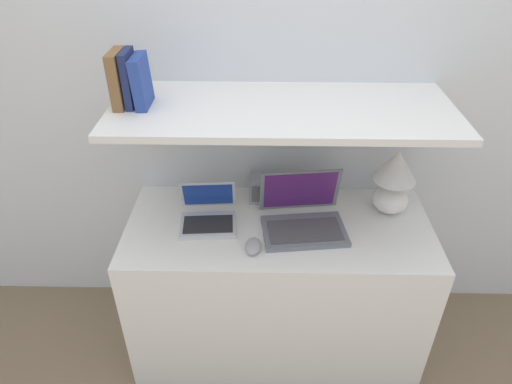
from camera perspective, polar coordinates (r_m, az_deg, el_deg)
wall_back at (r=2.05m, az=3.04°, el=12.37°), size 6.00×0.05×2.40m
desk at (r=2.21m, az=2.60°, el=-11.71°), size 1.31×0.58×0.74m
back_riser at (r=2.29m, az=2.63°, el=-1.83°), size 1.31×0.04×1.23m
shelf at (r=1.77m, az=3.30°, el=10.20°), size 1.31×0.52×0.03m
table_lamp at (r=2.05m, az=16.87°, el=1.54°), size 0.18×0.18×0.30m
laptop_large at (r=1.94m, az=5.86°, el=-3.13°), size 0.37×0.32×0.23m
laptop_small at (r=1.97m, az=-5.99°, el=-2.92°), size 0.25×0.24×0.17m
computer_mouse at (r=1.83m, az=-0.37°, el=-6.79°), size 0.07×0.11×0.04m
router_box at (r=2.09m, az=0.67°, el=0.37°), size 0.11×0.09×0.12m
book_brown at (r=1.80m, az=-16.80°, el=13.36°), size 0.04×0.14×0.21m
book_navy at (r=1.79m, az=-15.55°, el=13.48°), size 0.03×0.12×0.21m
book_blue at (r=1.78m, az=-14.17°, el=13.25°), size 0.05×0.14×0.19m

